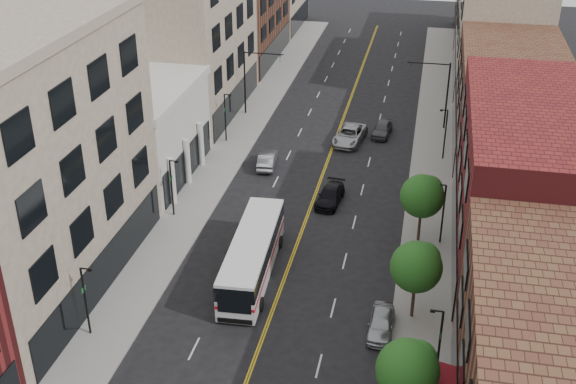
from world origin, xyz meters
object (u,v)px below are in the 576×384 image
Objects in this scene: car_lane_behind at (267,160)px; car_lane_b at (350,135)px; car_parked_far at (381,323)px; city_bus at (252,254)px; car_lane_c at (382,129)px; car_lane_a at (330,196)px.

car_lane_b reaches higher than car_lane_behind.
car_parked_far is 30.95m from car_lane_b.
car_lane_c is at bearing 73.14° from city_bus.
car_lane_a is 1.08× the size of car_lane_c.
car_lane_behind is at bearing 145.07° from car_lane_a.
city_bus is 2.86× the size of car_lane_c.
car_lane_c is at bearing -141.95° from car_lane_behind.
city_bus is 29.02m from car_lane_c.
car_lane_b is (7.00, 7.41, 0.08)m from car_lane_behind.
car_lane_c is at bearing 94.97° from car_parked_far.
car_lane_behind is at bearing -130.21° from car_lane_c.
city_bus reaches higher than car_lane_c.
car_lane_behind is 0.95× the size of car_lane_a.
car_lane_behind is (-12.90, 22.97, 0.03)m from car_parked_far.
car_parked_far is at bearing -79.75° from car_lane_c.
car_lane_c is (6.97, 28.15, -1.10)m from city_bus.
car_parked_far reaches higher than car_lane_a.
car_lane_behind is (-3.15, 18.24, -1.11)m from city_bus.
car_lane_a is at bearing -82.04° from car_lane_b.
car_parked_far is 0.93× the size of car_lane_behind.
car_lane_b reaches higher than car_parked_far.
city_bus reaches higher than car_parked_far.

